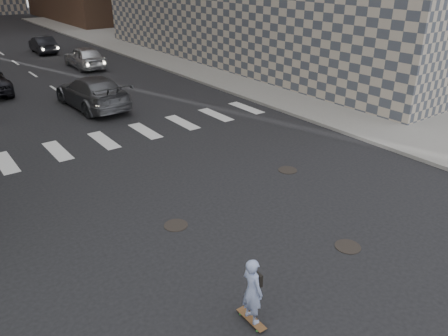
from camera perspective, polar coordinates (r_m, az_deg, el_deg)
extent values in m
plane|color=black|center=(13.13, 4.00, -6.98)|extent=(160.00, 160.00, 0.00)
cube|color=gray|center=(36.47, 1.07, 14.14)|extent=(13.00, 80.00, 0.15)
cube|color=black|center=(29.49, 3.18, 15.31)|extent=(0.30, 18.00, 4.00)
cylinder|color=black|center=(12.47, 15.87, -9.85)|extent=(0.70, 0.70, 0.02)
cylinder|color=black|center=(12.98, -6.30, -7.44)|extent=(0.70, 0.70, 0.02)
cylinder|color=black|center=(16.41, 8.31, -0.27)|extent=(0.70, 0.70, 0.02)
cube|color=brown|center=(9.88, 3.59, -19.07)|extent=(0.22, 0.82, 0.02)
cylinder|color=green|center=(9.72, 4.36, -20.41)|extent=(0.03, 0.05, 0.05)
cylinder|color=green|center=(9.79, 5.05, -20.04)|extent=(0.03, 0.05, 0.05)
cylinder|color=green|center=(10.04, 2.15, -18.53)|extent=(0.03, 0.05, 0.05)
cylinder|color=green|center=(10.11, 2.84, -18.19)|extent=(0.03, 0.05, 0.05)
imported|color=#97B5DC|center=(9.35, 3.72, -15.65)|extent=(0.38, 0.57, 1.53)
cube|color=black|center=(9.34, 4.37, -14.24)|extent=(0.10, 0.26, 0.29)
imported|color=#505257|center=(24.50, -16.86, 9.48)|extent=(2.58, 5.79, 1.65)
imported|color=silver|center=(34.67, -17.77, 13.65)|extent=(1.89, 4.68, 1.60)
imported|color=black|center=(42.17, -22.60, 14.67)|extent=(1.66, 4.34, 1.41)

